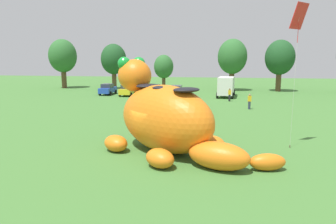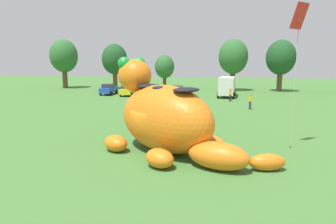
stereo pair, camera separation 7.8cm
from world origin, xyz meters
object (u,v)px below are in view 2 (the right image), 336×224
car_yellow (128,90)px  car_white (177,91)px  car_green (155,90)px  spectator_by_cars (250,102)px  giant_inflatable_creature (165,117)px  spectator_mid_field (174,115)px  box_truck (227,86)px  spectator_near_inflatable (139,102)px  tethered_flying_kite (299,18)px  car_blue (109,89)px  spectator_wandering (230,95)px

car_yellow → car_white: bearing=-2.1°
car_green → spectator_by_cars: (13.14, -10.66, -0.01)m
car_green → giant_inflatable_creature: bearing=-75.9°
giant_inflatable_creature → spectator_mid_field: size_ratio=6.10×
car_yellow → car_white: 7.64m
giant_inflatable_creature → car_yellow: giant_inflatable_creature is taller
car_yellow → spectator_by_cars: 20.01m
spectator_mid_field → giant_inflatable_creature: bearing=-84.7°
box_truck → spectator_by_cars: (2.41, -11.37, -0.75)m
spectator_near_inflatable → spectator_mid_field: bearing=-53.2°
spectator_by_cars → tethered_flying_kite: size_ratio=0.20×
car_green → spectator_mid_field: size_ratio=2.46×
car_green → tethered_flying_kite: size_ratio=0.49×
car_blue → car_yellow: (3.52, -0.88, 0.00)m
car_blue → spectator_by_cars: bearing=-27.7°
box_truck → spectator_near_inflatable: 17.08m
box_truck → car_yellow: bearing=-174.9°
car_yellow → box_truck: box_truck is taller
giant_inflatable_creature → box_truck: size_ratio=1.59×
spectator_wandering → spectator_mid_field: bearing=-107.2°
car_white → spectator_by_cars: (9.66, -9.77, -0.01)m
car_green → tethered_flying_kite: bearing=-60.6°
box_truck → car_green: bearing=-176.2°
car_green → spectator_wandering: (11.12, -4.35, -0.01)m
car_blue → car_yellow: bearing=-14.1°
car_green → box_truck: box_truck is taller
car_yellow → spectator_mid_field: (10.38, -19.53, -0.01)m
spectator_near_inflatable → car_yellow: bearing=112.8°
car_green → car_white: (3.48, -0.88, 0.00)m
giant_inflatable_creature → spectator_mid_field: 7.54m
car_white → car_green: bearing=165.8°
car_yellow → spectator_wandering: car_yellow is taller
spectator_near_inflatable → spectator_by_cars: same height
car_green → box_truck: 10.78m
giant_inflatable_creature → car_green: (-6.92, 27.55, -1.18)m
car_blue → car_white: (11.15, -1.16, 0.00)m
car_white → car_yellow: bearing=177.9°
box_truck → spectator_by_cars: bearing=-78.0°
car_white → tethered_flying_kite: 27.78m
car_white → spectator_wandering: bearing=-24.4°
car_blue → box_truck: 18.42m
car_white → box_truck: 7.46m
car_yellow → spectator_wandering: size_ratio=2.45×
car_green → box_truck: bearing=3.8°
car_blue → spectator_wandering: size_ratio=2.42×
spectator_by_cars → spectator_wandering: same height
car_blue → spectator_mid_field: 24.70m
spectator_by_cars → spectator_wandering: 6.62m
spectator_by_cars → car_green: bearing=141.0°
spectator_near_inflatable → spectator_by_cars: 12.23m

